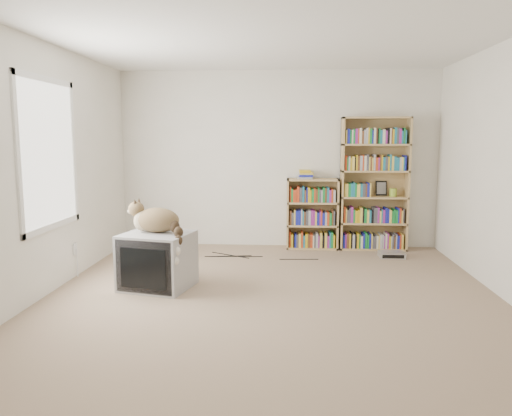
# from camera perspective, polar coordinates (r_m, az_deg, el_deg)

# --- Properties ---
(floor) EXTENTS (4.50, 5.00, 0.01)m
(floor) POSITION_cam_1_polar(r_m,az_deg,el_deg) (4.91, 1.80, -10.48)
(floor) COLOR gray
(floor) RESTS_ON ground
(wall_back) EXTENTS (4.50, 0.02, 2.50)m
(wall_back) POSITION_cam_1_polar(r_m,az_deg,el_deg) (7.17, 2.50, 5.56)
(wall_back) COLOR white
(wall_back) RESTS_ON floor
(wall_front) EXTENTS (4.50, 0.02, 2.50)m
(wall_front) POSITION_cam_1_polar(r_m,az_deg,el_deg) (2.18, -0.19, -0.15)
(wall_front) COLOR white
(wall_front) RESTS_ON floor
(wall_left) EXTENTS (0.02, 5.00, 2.50)m
(wall_left) POSITION_cam_1_polar(r_m,az_deg,el_deg) (5.25, -23.58, 3.98)
(wall_left) COLOR white
(wall_left) RESTS_ON floor
(ceiling) EXTENTS (4.50, 5.00, 0.02)m
(ceiling) POSITION_cam_1_polar(r_m,az_deg,el_deg) (4.75, 1.95, 19.44)
(ceiling) COLOR white
(ceiling) RESTS_ON wall_back
(window) EXTENTS (0.02, 1.22, 1.52)m
(window) POSITION_cam_1_polar(r_m,az_deg,el_deg) (5.41, -22.59, 5.73)
(window) COLOR white
(window) RESTS_ON wall_left
(crt_tv) EXTENTS (0.79, 0.74, 0.58)m
(crt_tv) POSITION_cam_1_polar(r_m,az_deg,el_deg) (5.34, -11.15, -5.90)
(crt_tv) COLOR #A1A0A3
(crt_tv) RESTS_ON floor
(cat) EXTENTS (0.68, 0.59, 0.57)m
(cat) POSITION_cam_1_polar(r_m,az_deg,el_deg) (5.25, -10.94, -1.80)
(cat) COLOR #382617
(cat) RESTS_ON crt_tv
(bookcase_tall) EXTENTS (0.92, 0.30, 1.84)m
(bookcase_tall) POSITION_cam_1_polar(r_m,az_deg,el_deg) (7.15, 13.32, 2.32)
(bookcase_tall) COLOR tan
(bookcase_tall) RESTS_ON floor
(bookcase_short) EXTENTS (0.72, 0.30, 0.99)m
(bookcase_short) POSITION_cam_1_polar(r_m,az_deg,el_deg) (7.11, 6.44, -0.89)
(bookcase_short) COLOR tan
(bookcase_short) RESTS_ON floor
(book_stack) EXTENTS (0.21, 0.28, 0.12)m
(book_stack) POSITION_cam_1_polar(r_m,az_deg,el_deg) (7.05, 5.62, 3.85)
(book_stack) COLOR #BC3A19
(book_stack) RESTS_ON bookcase_short
(green_mug) EXTENTS (0.10, 0.10, 0.11)m
(green_mug) POSITION_cam_1_polar(r_m,az_deg,el_deg) (7.19, 15.38, 1.74)
(green_mug) COLOR #8EB132
(green_mug) RESTS_ON bookcase_tall
(framed_print) EXTENTS (0.15, 0.05, 0.21)m
(framed_print) POSITION_cam_1_polar(r_m,az_deg,el_deg) (7.25, 14.11, 2.22)
(framed_print) COLOR black
(framed_print) RESTS_ON bookcase_tall
(dvd_player) EXTENTS (0.33, 0.24, 0.07)m
(dvd_player) POSITION_cam_1_polar(r_m,az_deg,el_deg) (6.81, 15.23, -5.16)
(dvd_player) COLOR #BABAC0
(dvd_player) RESTS_ON floor
(wall_outlet) EXTENTS (0.01, 0.08, 0.13)m
(wall_outlet) POSITION_cam_1_polar(r_m,az_deg,el_deg) (5.98, -19.98, -4.42)
(wall_outlet) COLOR silver
(wall_outlet) RESTS_ON wall_left
(floor_cables) EXTENTS (1.20, 0.70, 0.01)m
(floor_cables) POSITION_cam_1_polar(r_m,az_deg,el_deg) (6.43, -0.22, -5.96)
(floor_cables) COLOR black
(floor_cables) RESTS_ON floor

